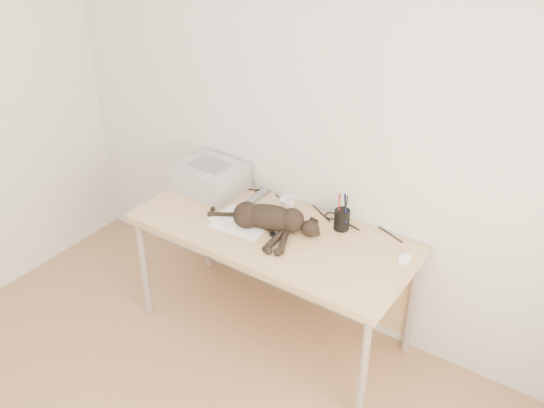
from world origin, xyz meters
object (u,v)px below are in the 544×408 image
Objects in this scene: cat at (267,219)px; printer at (211,177)px; pen_cup at (342,219)px; mouse at (405,256)px; desk at (281,243)px; mug at (287,205)px.

printer is at bearing 145.91° from cat.
printer is at bearing -175.97° from pen_cup.
pen_cup is 1.94× the size of mouse.
pen_cup is at bearing 25.26° from desk.
printer is 1.29m from mouse.
mouse reaches higher than desk.
printer reaches higher than mug.
printer is (-0.57, 0.08, 0.22)m from desk.
mug is at bearing -177.34° from pen_cup.
pen_cup is (0.88, 0.06, -0.02)m from printer.
mug is at bearing 107.71° from desk.
printer is 3.36× the size of mouse.
desk is 2.36× the size of cat.
cat is 0.22m from mug.
mug is 0.42× the size of pen_cup.
mouse is at bearing 6.01° from desk.
printer is 0.57× the size of cat.
printer is at bearing 171.64° from desk.
pen_cup is at bearing 4.03° from printer.
mouse is at bearing -4.03° from mug.
pen_cup is 0.42m from mouse.
mouse is (1.29, -0.01, -0.07)m from printer.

